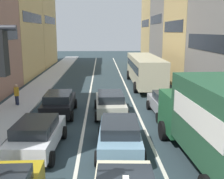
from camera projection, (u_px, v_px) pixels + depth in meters
sidewalk_left at (38, 88)px, 25.86m from camera, size 2.60×64.00×0.14m
lane_stripe_left at (91, 89)px, 26.06m from camera, size 0.16×60.00×0.01m
lane_stripe_right at (127, 88)px, 26.19m from camera, size 0.16×60.00×0.01m
building_row_right at (203, 29)px, 28.43m from camera, size 7.20×43.90×12.68m
removalist_box_truck at (215, 120)px, 10.64m from camera, size 2.96×7.79×3.58m
sedan_centre_lane_second at (120, 134)px, 12.34m from camera, size 2.22×4.38×1.49m
wagon_left_lane_second at (37, 135)px, 12.33m from camera, size 2.22×4.38×1.49m
hatchback_centre_lane_third at (110, 103)px, 17.79m from camera, size 2.15×4.35×1.49m
sedan_left_lane_third at (59, 103)px, 17.81m from camera, size 2.10×4.32×1.49m
sedan_right_lane_behind_truck at (168, 104)px, 17.58m from camera, size 2.18×4.36×1.49m
bus_mid_queue_primary at (145, 68)px, 27.05m from camera, size 2.86×10.52×2.90m
pedestrian_near_kerb at (17, 94)px, 19.63m from camera, size 0.44×0.38×1.66m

